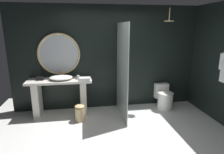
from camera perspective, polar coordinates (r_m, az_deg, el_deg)
ground_plane at (r=3.61m, az=3.37°, el=-20.16°), size 5.76×5.76×0.00m
back_wall_panel at (r=4.90m, az=-1.16°, el=5.68°), size 4.80×0.10×2.60m
side_wall_right at (r=4.79m, az=30.13°, el=3.54°), size 0.10×2.47×2.60m
vanity_counter at (r=4.74m, az=-15.18°, el=-4.73°), size 1.49×0.53×0.87m
vessel_sink at (r=4.62m, az=-15.05°, el=-0.15°), size 0.54×0.44×0.19m
tumbler_cup at (r=4.56m, az=-10.08°, el=-0.09°), size 0.07×0.07×0.10m
tissue_box at (r=4.73m, az=-20.73°, el=-0.41°), size 0.16×0.11×0.08m
round_wall_mirror at (r=4.78m, az=-15.60°, el=6.60°), size 1.01×0.05×1.01m
shower_glass_panel at (r=4.35m, az=3.03°, el=1.64°), size 0.02×1.19×2.16m
rain_shower_head at (r=4.84m, az=16.71°, el=16.00°), size 0.22×0.22×0.31m
toilet at (r=5.19m, az=15.34°, el=-6.05°), size 0.40×0.58×0.61m
waste_bin at (r=4.42m, az=-9.62°, el=-10.53°), size 0.22×0.22×0.38m
folded_hand_towel at (r=4.44m, az=-8.18°, el=-0.60°), size 0.27×0.19×0.07m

